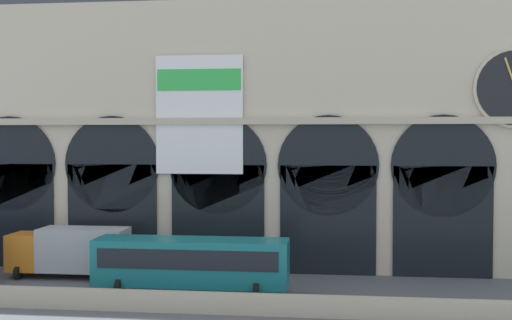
% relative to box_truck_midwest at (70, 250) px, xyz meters
% --- Properties ---
extents(ground_plane, '(200.00, 200.00, 0.00)m').
position_rel_box_truck_midwest_xyz_m(ground_plane, '(9.02, -2.32, -1.70)').
color(ground_plane, '#54565B').
extents(quay_parapet_wall, '(90.00, 0.70, 1.00)m').
position_rel_box_truck_midwest_xyz_m(quay_parapet_wall, '(9.02, -6.94, -1.20)').
color(quay_parapet_wall, '#B2A891').
rests_on(quay_parapet_wall, ground).
extents(station_building, '(44.55, 6.40, 21.08)m').
position_rel_box_truck_midwest_xyz_m(station_building, '(9.04, 5.66, 8.62)').
color(station_building, beige).
rests_on(station_building, ground).
extents(box_truck_midwest, '(7.50, 2.91, 3.12)m').
position_rel_box_truck_midwest_xyz_m(box_truck_midwest, '(0.00, 0.00, 0.00)').
color(box_truck_midwest, orange).
rests_on(box_truck_midwest, ground).
extents(bus_center, '(11.00, 3.25, 3.10)m').
position_rel_box_truck_midwest_xyz_m(bus_center, '(8.54, -3.20, 0.08)').
color(bus_center, '#19727A').
rests_on(bus_center, ground).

